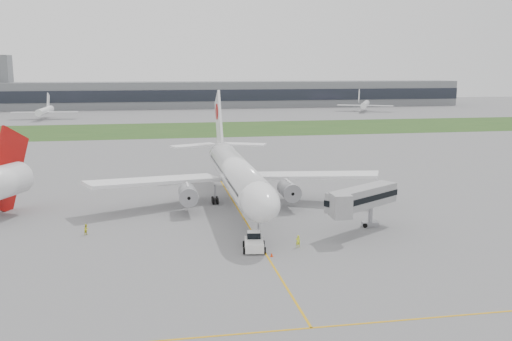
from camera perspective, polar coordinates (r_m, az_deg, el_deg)
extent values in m
plane|color=slate|center=(88.63, -1.55, -4.29)|extent=(600.00, 600.00, 0.00)
cube|color=#21491B|center=(206.36, -6.72, 4.10)|extent=(600.00, 50.00, 0.02)
cube|color=gray|center=(315.36, -8.08, 7.51)|extent=(320.00, 22.00, 14.00)
cube|color=#21242E|center=(304.39, -7.99, 7.41)|extent=(320.00, 0.60, 6.00)
cylinder|color=white|center=(91.25, -1.96, -0.25)|extent=(5.00, 38.00, 5.00)
ellipsoid|color=white|center=(72.44, 0.32, -3.07)|extent=(5.00, 11.00, 5.00)
cube|color=black|center=(71.28, 0.47, -2.55)|extent=(3.20, 1.54, 1.14)
cone|color=white|center=(112.64, -3.61, 2.19)|extent=(5.00, 10.53, 6.16)
cube|color=white|center=(92.50, -10.13, -1.03)|extent=(22.13, 13.52, 1.70)
cube|color=white|center=(96.12, 5.56, -0.48)|extent=(22.13, 13.52, 1.70)
cylinder|color=gray|center=(88.54, -6.84, -2.38)|extent=(2.70, 5.20, 2.70)
cylinder|color=gray|center=(90.88, 3.28, -1.98)|extent=(2.70, 5.20, 2.70)
cube|color=white|center=(113.51, -3.73, 4.84)|extent=(0.45, 10.90, 12.76)
cylinder|color=#9F0A09|center=(114.32, -3.80, 5.89)|extent=(0.60, 3.20, 3.20)
cube|color=white|center=(114.58, -6.25, 2.49)|extent=(9.54, 6.34, 0.35)
cube|color=white|center=(115.72, -1.30, 2.62)|extent=(9.54, 6.34, 0.35)
cylinder|color=#9A9AA0|center=(73.97, 0.25, -6.03)|extent=(0.24, 0.24, 3.10)
cylinder|color=black|center=(94.82, -4.12, -2.99)|extent=(1.40, 1.10, 1.10)
cylinder|color=black|center=(95.70, -0.31, -2.84)|extent=(1.40, 1.10, 1.10)
cube|color=white|center=(71.05, -0.20, -7.42)|extent=(2.81, 4.35, 1.09)
cube|color=white|center=(71.82, -0.23, -6.47)|extent=(1.82, 1.66, 0.91)
cube|color=black|center=(71.81, -0.23, -6.44)|extent=(1.87, 1.71, 0.77)
cylinder|color=black|center=(72.41, -1.21, -7.34)|extent=(0.43, 0.85, 0.82)
cylinder|color=black|center=(72.50, 0.74, -7.32)|extent=(0.43, 0.85, 0.82)
cylinder|color=black|center=(69.82, -1.16, -8.02)|extent=(0.43, 0.85, 0.82)
cylinder|color=black|center=(69.92, 0.86, -8.00)|extent=(0.43, 0.85, 0.82)
cube|color=#969598|center=(79.62, 10.57, -2.66)|extent=(12.18, 9.17, 2.73)
cube|color=black|center=(79.62, 10.57, -2.66)|extent=(12.38, 9.35, 0.82)
cube|color=#969598|center=(74.50, 8.44, -3.49)|extent=(2.36, 3.09, 3.09)
cylinder|color=#9A9AA0|center=(82.74, 11.38, -4.33)|extent=(0.64, 0.64, 3.45)
cube|color=#9A9AA0|center=(83.11, 11.34, -5.27)|extent=(2.52, 2.25, 0.64)
cylinder|color=black|center=(82.18, 10.86, -5.43)|extent=(0.57, 0.68, 0.64)
cylinder|color=black|center=(84.04, 11.81, -5.11)|extent=(0.57, 0.68, 0.64)
cone|color=red|center=(70.37, 0.47, -7.98)|extent=(0.41, 0.41, 0.56)
cone|color=red|center=(68.93, 1.58, -8.41)|extent=(0.37, 0.37, 0.51)
imported|color=#DEEF27|center=(72.35, 4.22, -7.06)|extent=(0.59, 0.40, 1.59)
imported|color=yellow|center=(80.63, -16.60, -5.67)|extent=(0.89, 0.93, 1.50)
cube|color=#9F0A09|center=(97.65, -23.63, 0.02)|extent=(5.20, 10.46, 14.20)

